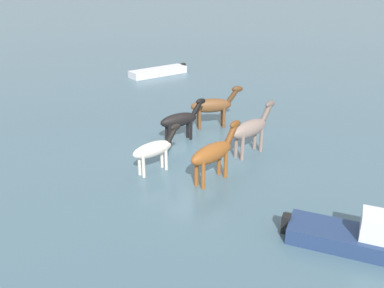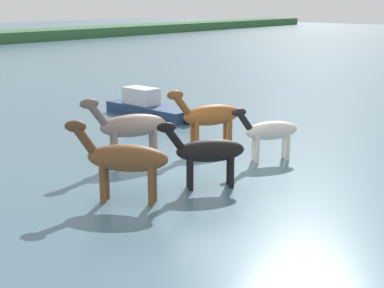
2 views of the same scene
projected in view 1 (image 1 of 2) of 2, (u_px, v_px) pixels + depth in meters
The scene contains 8 objects.
ground_plane at pixel (197, 154), 17.71m from camera, with size 195.32×195.32×0.00m, color #476675.
horse_rear_stallion at pixel (251, 128), 17.29m from camera, with size 2.54×1.57×2.06m.
horse_dun_straggler at pixel (180, 120), 18.66m from camera, with size 2.02×1.76×1.81m.
horse_gray_outer at pixel (213, 153), 15.07m from camera, with size 2.53×1.50×2.04m.
horse_dark_mare at pixel (154, 149), 15.82m from camera, with size 2.03×1.47×1.71m.
horse_pinto_flank at pixel (213, 106), 20.20m from camera, with size 1.66×2.42×2.01m.
boat_skiff_near at pixel (159, 73), 30.42m from camera, with size 4.18×3.45×0.73m.
boat_dinghy_port at pixel (371, 241), 11.56m from camera, with size 1.49×4.58×1.33m.
Camera 1 is at (15.35, 4.99, 7.31)m, focal length 39.25 mm.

